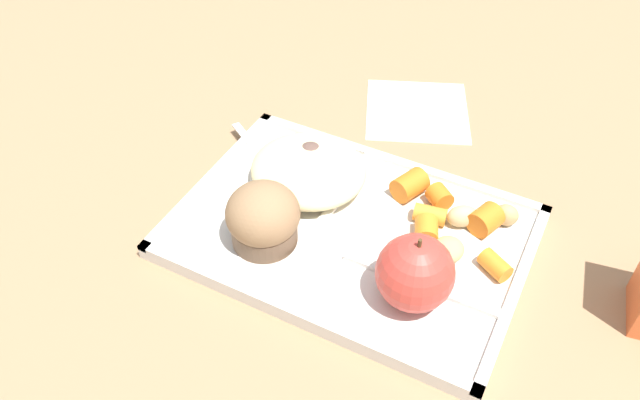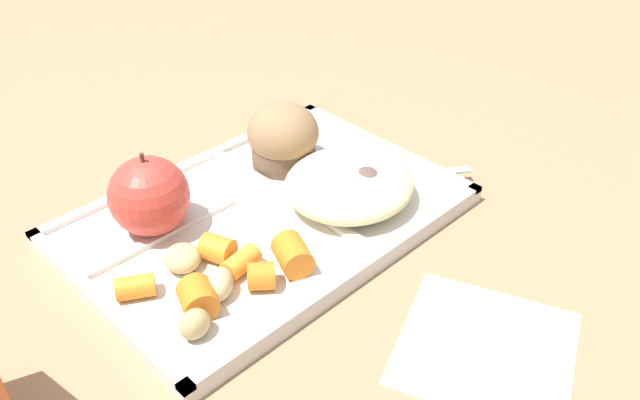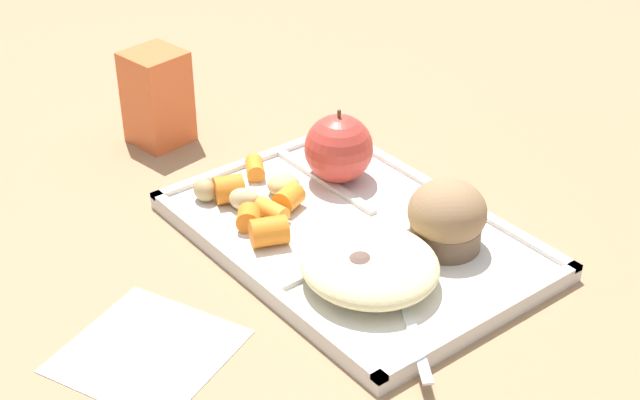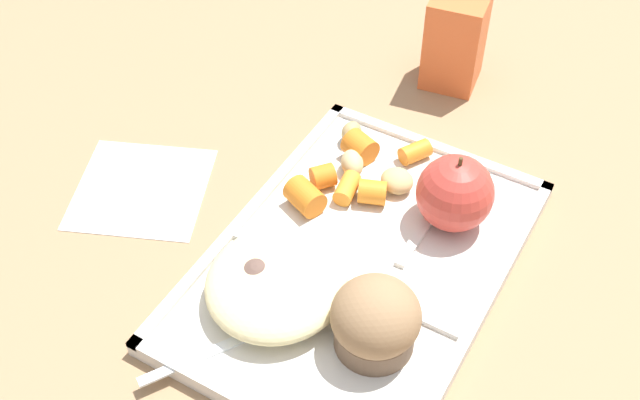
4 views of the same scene
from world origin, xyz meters
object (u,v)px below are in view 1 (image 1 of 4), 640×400
object	(u,v)px
lunch_tray	(351,233)
green_apple	(415,273)
plastic_fork	(271,168)
bran_muffin	(263,218)

from	to	relation	value
lunch_tray	green_apple	size ratio (longest dim) A/B	4.41
plastic_fork	green_apple	bearing A→B (deg)	155.50
bran_muffin	plastic_fork	distance (m)	0.11
bran_muffin	plastic_fork	xyz separation A→B (m)	(0.05, -0.09, -0.03)
lunch_tray	green_apple	xyz separation A→B (m)	(-0.08, 0.05, 0.04)
lunch_tray	bran_muffin	xyz separation A→B (m)	(0.07, 0.05, 0.04)
lunch_tray	green_apple	bearing A→B (deg)	149.12
lunch_tray	green_apple	distance (m)	0.11
green_apple	lunch_tray	bearing A→B (deg)	-30.88
lunch_tray	bran_muffin	size ratio (longest dim) A/B	4.81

